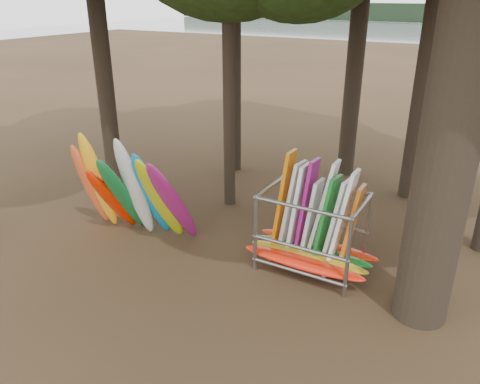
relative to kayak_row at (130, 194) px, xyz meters
The scene contains 4 objects.
ground 3.28m from the kayak_row, ahead, with size 120.00×120.00×0.00m, color #47331E.
lake 60.08m from the kayak_row, 87.15° to the left, with size 160.00×160.00×0.00m, color gray.
kayak_row is the anchor object (origin of this frame).
storage_rack 4.99m from the kayak_row, 11.82° to the left, with size 3.19×1.55×2.92m.
Camera 1 is at (5.37, -8.61, 6.39)m, focal length 35.00 mm.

